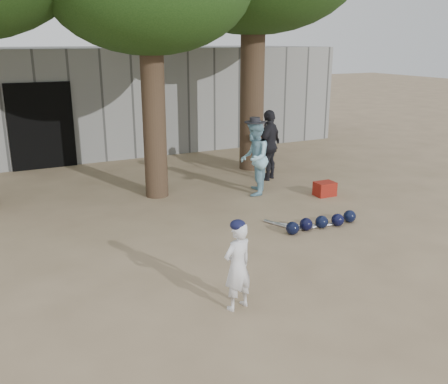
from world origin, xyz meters
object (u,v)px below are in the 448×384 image
spectator_blue (254,158)px  red_bag (325,189)px  boy_player (237,266)px  spectator_dark (269,145)px

spectator_blue → red_bag: bearing=92.9°
boy_player → red_bag: boy_player is taller
boy_player → spectator_blue: (2.59, 4.09, 0.23)m
boy_player → spectator_dark: (3.53, 4.99, 0.27)m
spectator_dark → spectator_blue: bearing=10.5°
spectator_blue → red_bag: spectator_blue is taller
boy_player → spectator_dark: 6.12m
boy_player → spectator_blue: bearing=-136.7°
spectator_dark → red_bag: bearing=68.8°
boy_player → spectator_dark: spectator_dark is taller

